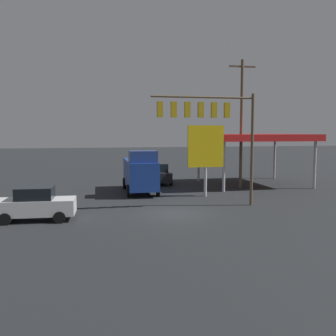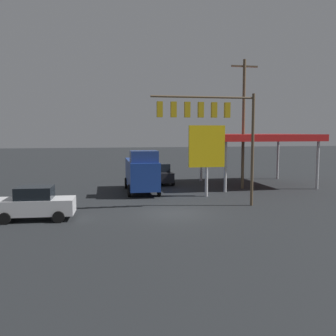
{
  "view_description": "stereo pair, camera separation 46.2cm",
  "coord_description": "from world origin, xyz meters",
  "px_view_note": "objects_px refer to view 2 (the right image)",
  "views": [
    {
      "loc": [
        5.18,
        22.22,
        5.03
      ],
      "look_at": [
        0.0,
        -2.0,
        2.64
      ],
      "focal_mm": 40.0,
      "sensor_mm": 36.0,
      "label": 1
    },
    {
      "loc": [
        4.73,
        22.32,
        5.03
      ],
      "look_at": [
        0.0,
        -2.0,
        2.64
      ],
      "focal_mm": 40.0,
      "sensor_mm": 36.0,
      "label": 2
    }
  ],
  "objects_px": {
    "hatchback_crossing": "(161,174)",
    "delivery_truck": "(142,172)",
    "utility_pole": "(243,122)",
    "sedan_waiting": "(35,203)",
    "traffic_signal_assembly": "(210,119)",
    "price_sign": "(207,148)"
  },
  "relations": [
    {
      "from": "hatchback_crossing",
      "to": "delivery_truck",
      "type": "bearing_deg",
      "value": -29.84
    },
    {
      "from": "utility_pole",
      "to": "sedan_waiting",
      "type": "height_order",
      "value": "utility_pole"
    },
    {
      "from": "traffic_signal_assembly",
      "to": "price_sign",
      "type": "distance_m",
      "value": 4.73
    },
    {
      "from": "hatchback_crossing",
      "to": "sedan_waiting",
      "type": "xyz_separation_m",
      "value": [
        9.68,
        13.36,
        0.0
      ]
    },
    {
      "from": "delivery_truck",
      "to": "hatchback_crossing",
      "type": "distance_m",
      "value": 5.37
    },
    {
      "from": "traffic_signal_assembly",
      "to": "hatchback_crossing",
      "type": "height_order",
      "value": "traffic_signal_assembly"
    },
    {
      "from": "utility_pole",
      "to": "delivery_truck",
      "type": "height_order",
      "value": "utility_pole"
    },
    {
      "from": "traffic_signal_assembly",
      "to": "delivery_truck",
      "type": "relative_size",
      "value": 1.11
    },
    {
      "from": "price_sign",
      "to": "hatchback_crossing",
      "type": "relative_size",
      "value": 1.44
    },
    {
      "from": "traffic_signal_assembly",
      "to": "sedan_waiting",
      "type": "relative_size",
      "value": 1.69
    },
    {
      "from": "price_sign",
      "to": "delivery_truck",
      "type": "relative_size",
      "value": 0.81
    },
    {
      "from": "utility_pole",
      "to": "hatchback_crossing",
      "type": "xyz_separation_m",
      "value": [
        6.61,
        -4.32,
        -5.0
      ]
    },
    {
      "from": "price_sign",
      "to": "sedan_waiting",
      "type": "distance_m",
      "value": 13.54
    },
    {
      "from": "price_sign",
      "to": "delivery_truck",
      "type": "bearing_deg",
      "value": -31.82
    },
    {
      "from": "delivery_truck",
      "to": "price_sign",
      "type": "bearing_deg",
      "value": 59.61
    },
    {
      "from": "utility_pole",
      "to": "hatchback_crossing",
      "type": "distance_m",
      "value": 9.35
    },
    {
      "from": "price_sign",
      "to": "delivery_truck",
      "type": "height_order",
      "value": "price_sign"
    },
    {
      "from": "delivery_truck",
      "to": "hatchback_crossing",
      "type": "relative_size",
      "value": 1.78
    },
    {
      "from": "utility_pole",
      "to": "sedan_waiting",
      "type": "xyz_separation_m",
      "value": [
        16.29,
        9.05,
        -5.0
      ]
    },
    {
      "from": "traffic_signal_assembly",
      "to": "utility_pole",
      "type": "xyz_separation_m",
      "value": [
        -5.41,
        -7.42,
        0.04
      ]
    },
    {
      "from": "sedan_waiting",
      "to": "traffic_signal_assembly",
      "type": "bearing_deg",
      "value": -168.01
    },
    {
      "from": "traffic_signal_assembly",
      "to": "sedan_waiting",
      "type": "distance_m",
      "value": 12.07
    }
  ]
}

